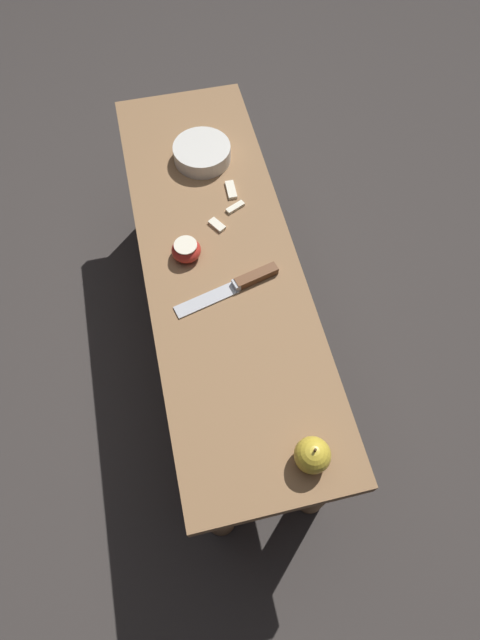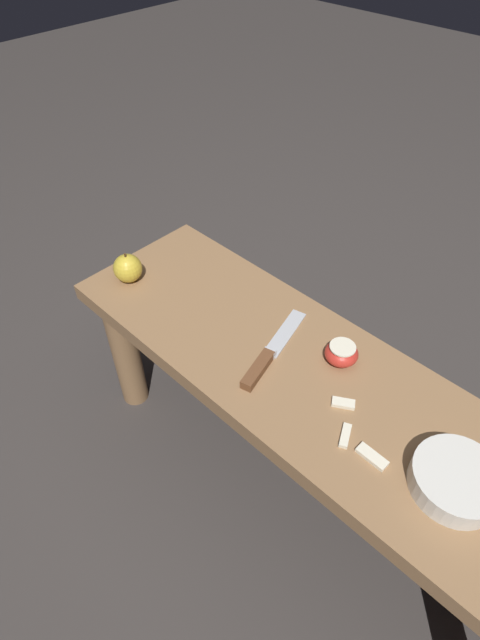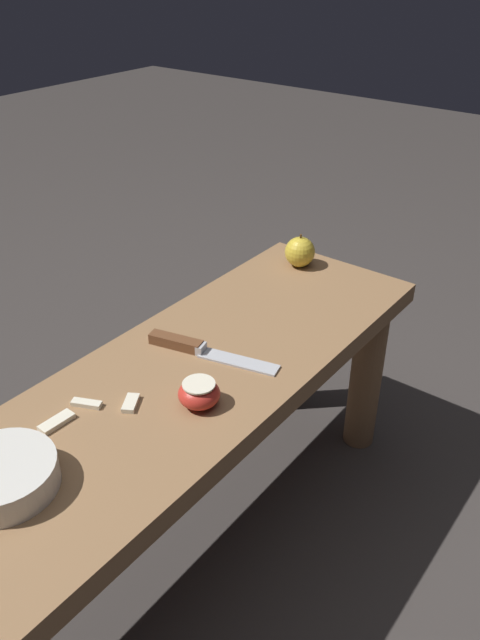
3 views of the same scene
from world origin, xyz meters
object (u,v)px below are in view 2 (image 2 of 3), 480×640
(wooden_bench, at_px, (309,405))
(apple_cut, at_px, (341,353))
(knife, at_px, (266,358))
(apple_whole, at_px, (128,268))
(bowl, at_px, (456,480))

(wooden_bench, relative_size, apple_cut, 17.11)
(knife, xyz_separation_m, apple_cut, (-0.11, -0.11, 0.01))
(wooden_bench, height_order, apple_whole, apple_whole)
(wooden_bench, xyz_separation_m, apple_cut, (-0.01, -0.07, 0.11))
(knife, bearing_deg, apple_whole, 80.86)
(wooden_bench, height_order, bowl, bowl)
(bowl, bearing_deg, wooden_bench, -4.09)
(knife, bearing_deg, bowl, -102.48)
(bowl, bearing_deg, apple_cut, -17.64)
(wooden_bench, bearing_deg, apple_cut, -98.88)
(apple_cut, bearing_deg, apple_whole, 15.56)
(wooden_bench, height_order, knife, knife)
(knife, relative_size, bowl, 1.67)
(bowl, bearing_deg, knife, 1.79)
(apple_whole, bearing_deg, apple_cut, -164.44)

